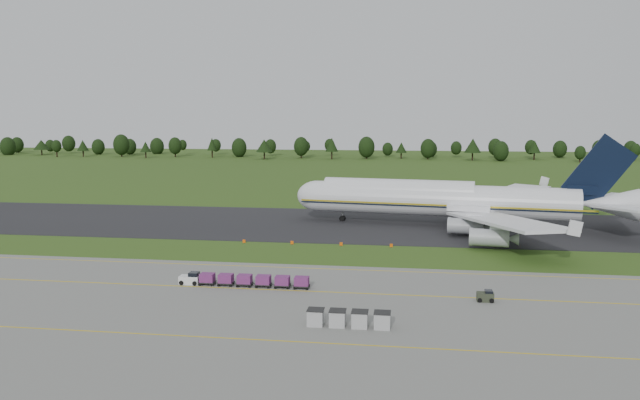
# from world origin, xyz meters

# --- Properties ---
(ground) EXTENTS (600.00, 600.00, 0.00)m
(ground) POSITION_xyz_m (0.00, 0.00, 0.00)
(ground) COLOR #2D4916
(ground) RESTS_ON ground
(apron) EXTENTS (300.00, 52.00, 0.06)m
(apron) POSITION_xyz_m (0.00, -34.00, 0.03)
(apron) COLOR slate
(apron) RESTS_ON ground
(taxiway) EXTENTS (300.00, 40.00, 0.08)m
(taxiway) POSITION_xyz_m (0.00, 28.00, 0.04)
(taxiway) COLOR black
(taxiway) RESTS_ON ground
(apron_markings) EXTENTS (300.00, 30.20, 0.01)m
(apron_markings) POSITION_xyz_m (0.00, -26.98, 0.06)
(apron_markings) COLOR gold
(apron_markings) RESTS_ON apron
(tree_line) EXTENTS (523.33, 23.21, 11.95)m
(tree_line) POSITION_xyz_m (-4.81, 220.59, 6.18)
(tree_line) COLOR black
(tree_line) RESTS_ON ground
(aircraft) EXTENTS (68.65, 66.04, 19.20)m
(aircraft) POSITION_xyz_m (20.92, 29.06, 5.48)
(aircraft) COLOR silver
(aircraft) RESTS_ON ground
(baggage_train) EXTENTS (17.67, 1.60, 1.54)m
(baggage_train) POSITION_xyz_m (-8.96, -20.79, 0.90)
(baggage_train) COLOR silver
(baggage_train) RESTS_ON apron
(utility_cart) EXTENTS (2.01, 1.41, 1.11)m
(utility_cart) POSITION_xyz_m (22.27, -23.32, 0.60)
(utility_cart) COLOR #2C3223
(utility_cart) RESTS_ON apron
(uld_row) EXTENTS (9.00, 1.80, 1.78)m
(uld_row) POSITION_xyz_m (6.60, -34.77, 0.95)
(uld_row) COLOR #A3A3A3
(uld_row) RESTS_ON apron
(edge_markers) EXTENTS (26.62, 0.30, 0.60)m
(edge_markers) POSITION_xyz_m (-3.02, 6.85, 0.27)
(edge_markers) COLOR #F05907
(edge_markers) RESTS_ON ground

